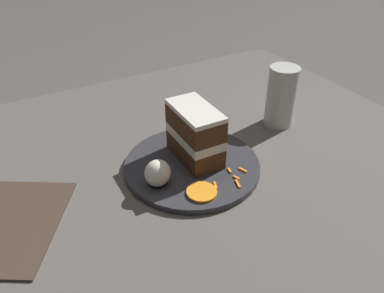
{
  "coord_description": "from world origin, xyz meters",
  "views": [
    {
      "loc": [
        -0.26,
        -0.47,
        0.46
      ],
      "look_at": [
        0.01,
        0.01,
        0.08
      ],
      "focal_mm": 35.0,
      "sensor_mm": 36.0,
      "label": 1
    }
  ],
  "objects_px": {
    "plate": "(192,165)",
    "menu_card": "(5,224)",
    "drinking_glass": "(281,100)",
    "cake_slice": "(195,134)",
    "cream_dollop": "(158,173)",
    "orange_garnish": "(202,192)"
  },
  "relations": [
    {
      "from": "menu_card",
      "to": "cream_dollop",
      "type": "bearing_deg",
      "value": 21.9
    },
    {
      "from": "orange_garnish",
      "to": "menu_card",
      "type": "relative_size",
      "value": 0.26
    },
    {
      "from": "cake_slice",
      "to": "plate",
      "type": "bearing_deg",
      "value": 44.64
    },
    {
      "from": "menu_card",
      "to": "plate",
      "type": "bearing_deg",
      "value": 28.62
    },
    {
      "from": "orange_garnish",
      "to": "drinking_glass",
      "type": "xyz_separation_m",
      "value": [
        0.28,
        0.13,
        0.04
      ]
    },
    {
      "from": "cake_slice",
      "to": "menu_card",
      "type": "bearing_deg",
      "value": 0.4
    },
    {
      "from": "cake_slice",
      "to": "cream_dollop",
      "type": "distance_m",
      "value": 0.11
    },
    {
      "from": "plate",
      "to": "drinking_glass",
      "type": "xyz_separation_m",
      "value": [
        0.25,
        0.05,
        0.05
      ]
    },
    {
      "from": "cream_dollop",
      "to": "menu_card",
      "type": "relative_size",
      "value": 0.24
    },
    {
      "from": "cream_dollop",
      "to": "menu_card",
      "type": "bearing_deg",
      "value": 169.96
    },
    {
      "from": "drinking_glass",
      "to": "menu_card",
      "type": "xyz_separation_m",
      "value": [
        -0.57,
        -0.03,
        -0.05
      ]
    },
    {
      "from": "orange_garnish",
      "to": "cream_dollop",
      "type": "bearing_deg",
      "value": 132.59
    },
    {
      "from": "plate",
      "to": "menu_card",
      "type": "height_order",
      "value": "plate"
    },
    {
      "from": "plate",
      "to": "drinking_glass",
      "type": "height_order",
      "value": "drinking_glass"
    },
    {
      "from": "orange_garnish",
      "to": "plate",
      "type": "bearing_deg",
      "value": 70.79
    },
    {
      "from": "cake_slice",
      "to": "orange_garnish",
      "type": "bearing_deg",
      "value": 67.22
    },
    {
      "from": "drinking_glass",
      "to": "plate",
      "type": "bearing_deg",
      "value": -168.96
    },
    {
      "from": "drinking_glass",
      "to": "menu_card",
      "type": "bearing_deg",
      "value": -177.02
    },
    {
      "from": "cream_dollop",
      "to": "menu_card",
      "type": "height_order",
      "value": "cream_dollop"
    },
    {
      "from": "plate",
      "to": "cream_dollop",
      "type": "xyz_separation_m",
      "value": [
        -0.08,
        -0.02,
        0.03
      ]
    },
    {
      "from": "plate",
      "to": "menu_card",
      "type": "bearing_deg",
      "value": 176.69
    },
    {
      "from": "cream_dollop",
      "to": "orange_garnish",
      "type": "bearing_deg",
      "value": -47.41
    }
  ]
}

